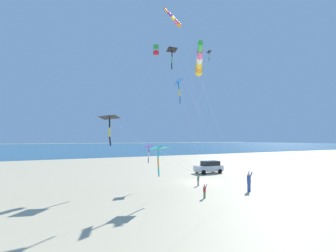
{
  "coord_description": "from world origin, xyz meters",
  "views": [
    {
      "loc": [
        -26.12,
        18.41,
        5.25
      ],
      "look_at": [
        -1.17,
        4.92,
        6.69
      ],
      "focal_mm": 27.35,
      "sensor_mm": 36.0,
      "label": 1
    }
  ],
  "objects_px": {
    "person_child_grey_jacket": "(205,191)",
    "kite_delta_black_fish_shape": "(109,118)",
    "person_child_green_jacket": "(198,180)",
    "kite_box_long_streamer_right": "(156,50)",
    "kite_delta_long_streamer_left": "(172,50)",
    "kite_delta_striped_overhead": "(159,148)",
    "kite_windsock_checkered_midright": "(175,20)",
    "kite_delta_magenta_far_left": "(178,82)",
    "person_adult_flyer": "(249,181)",
    "kite_delta_rainbow_low_near": "(209,53)",
    "parked_car": "(209,167)",
    "kite_windsock_green_low_center": "(199,66)",
    "kite_delta_teal_far_right": "(149,146)",
    "cooler_box": "(201,169)"
  },
  "relations": [
    {
      "from": "person_child_grey_jacket",
      "to": "kite_delta_black_fish_shape",
      "type": "distance_m",
      "value": 12.16
    },
    {
      "from": "person_child_green_jacket",
      "to": "kite_box_long_streamer_right",
      "type": "distance_m",
      "value": 21.93
    },
    {
      "from": "kite_delta_long_streamer_left",
      "to": "kite_box_long_streamer_right",
      "type": "xyz_separation_m",
      "value": [
        11.13,
        -3.43,
        4.05
      ]
    },
    {
      "from": "kite_delta_striped_overhead",
      "to": "kite_windsock_checkered_midright",
      "type": "xyz_separation_m",
      "value": [
        7.81,
        -6.09,
        15.79
      ]
    },
    {
      "from": "kite_delta_magenta_far_left",
      "to": "kite_delta_striped_overhead",
      "type": "bearing_deg",
      "value": 131.55
    },
    {
      "from": "person_adult_flyer",
      "to": "kite_delta_rainbow_low_near",
      "type": "relative_size",
      "value": 0.11
    },
    {
      "from": "parked_car",
      "to": "kite_windsock_green_low_center",
      "type": "distance_m",
      "value": 26.5
    },
    {
      "from": "kite_delta_teal_far_right",
      "to": "kite_windsock_green_low_center",
      "type": "xyz_separation_m",
      "value": [
        -13.07,
        2.65,
        5.11
      ]
    },
    {
      "from": "kite_delta_teal_far_right",
      "to": "person_child_grey_jacket",
      "type": "bearing_deg",
      "value": -159.84
    },
    {
      "from": "cooler_box",
      "to": "kite_windsock_green_low_center",
      "type": "relative_size",
      "value": 0.05
    },
    {
      "from": "cooler_box",
      "to": "person_child_grey_jacket",
      "type": "relative_size",
      "value": 0.52
    },
    {
      "from": "person_adult_flyer",
      "to": "person_child_green_jacket",
      "type": "bearing_deg",
      "value": 28.27
    },
    {
      "from": "kite_delta_magenta_far_left",
      "to": "kite_delta_teal_far_right",
      "type": "bearing_deg",
      "value": 47.64
    },
    {
      "from": "kite_delta_teal_far_right",
      "to": "kite_delta_striped_overhead",
      "type": "bearing_deg",
      "value": 163.94
    },
    {
      "from": "person_child_green_jacket",
      "to": "kite_windsock_checkered_midright",
      "type": "bearing_deg",
      "value": 16.22
    },
    {
      "from": "person_adult_flyer",
      "to": "kite_windsock_green_low_center",
      "type": "height_order",
      "value": "kite_windsock_green_low_center"
    },
    {
      "from": "kite_delta_teal_far_right",
      "to": "kite_windsock_green_low_center",
      "type": "bearing_deg",
      "value": 168.56
    },
    {
      "from": "kite_windsock_green_low_center",
      "to": "kite_windsock_checkered_midright",
      "type": "bearing_deg",
      "value": -25.05
    },
    {
      "from": "kite_delta_rainbow_low_near",
      "to": "kite_delta_teal_far_right",
      "type": "height_order",
      "value": "kite_delta_rainbow_low_near"
    },
    {
      "from": "kite_delta_long_streamer_left",
      "to": "kite_delta_teal_far_right",
      "type": "height_order",
      "value": "kite_delta_long_streamer_left"
    },
    {
      "from": "kite_delta_striped_overhead",
      "to": "kite_delta_teal_far_right",
      "type": "relative_size",
      "value": 0.84
    },
    {
      "from": "person_child_grey_jacket",
      "to": "kite_windsock_checkered_midright",
      "type": "height_order",
      "value": "kite_windsock_checkered_midright"
    },
    {
      "from": "person_adult_flyer",
      "to": "person_child_grey_jacket",
      "type": "xyz_separation_m",
      "value": [
        -0.28,
        5.7,
        -0.41
      ]
    },
    {
      "from": "kite_delta_rainbow_low_near",
      "to": "person_child_green_jacket",
      "type": "bearing_deg",
      "value": 130.3
    },
    {
      "from": "kite_delta_magenta_far_left",
      "to": "kite_delta_teal_far_right",
      "type": "distance_m",
      "value": 7.55
    },
    {
      "from": "person_child_grey_jacket",
      "to": "kite_windsock_green_low_center",
      "type": "bearing_deg",
      "value": 141.7
    },
    {
      "from": "parked_car",
      "to": "person_child_grey_jacket",
      "type": "relative_size",
      "value": 3.66
    },
    {
      "from": "kite_delta_rainbow_low_near",
      "to": "kite_delta_long_streamer_left",
      "type": "relative_size",
      "value": 1.13
    },
    {
      "from": "kite_windsock_checkered_midright",
      "to": "kite_delta_magenta_far_left",
      "type": "bearing_deg",
      "value": 153.93
    },
    {
      "from": "kite_box_long_streamer_right",
      "to": "kite_delta_black_fish_shape",
      "type": "bearing_deg",
      "value": 133.2
    },
    {
      "from": "parked_car",
      "to": "kite_windsock_checkered_midright",
      "type": "distance_m",
      "value": 21.57
    },
    {
      "from": "person_child_grey_jacket",
      "to": "kite_box_long_streamer_right",
      "type": "distance_m",
      "value": 25.36
    },
    {
      "from": "parked_car",
      "to": "person_child_grey_jacket",
      "type": "bearing_deg",
      "value": 141.15
    },
    {
      "from": "parked_car",
      "to": "person_child_grey_jacket",
      "type": "height_order",
      "value": "parked_car"
    },
    {
      "from": "cooler_box",
      "to": "kite_windsock_checkered_midright",
      "type": "xyz_separation_m",
      "value": [
        -7.5,
        9.38,
        20.04
      ]
    },
    {
      "from": "cooler_box",
      "to": "kite_delta_rainbow_low_near",
      "type": "relative_size",
      "value": 0.04
    },
    {
      "from": "person_child_grey_jacket",
      "to": "kite_windsock_green_low_center",
      "type": "distance_m",
      "value": 12.11
    },
    {
      "from": "kite_delta_black_fish_shape",
      "to": "kite_windsock_green_low_center",
      "type": "relative_size",
      "value": 0.85
    },
    {
      "from": "person_adult_flyer",
      "to": "kite_box_long_streamer_right",
      "type": "height_order",
      "value": "kite_box_long_streamer_right"
    },
    {
      "from": "kite_box_long_streamer_right",
      "to": "kite_delta_striped_overhead",
      "type": "xyz_separation_m",
      "value": [
        -16.03,
        7.46,
        -14.74
      ]
    },
    {
      "from": "kite_delta_rainbow_low_near",
      "to": "kite_delta_long_streamer_left",
      "type": "bearing_deg",
      "value": 113.5
    },
    {
      "from": "parked_car",
      "to": "kite_delta_teal_far_right",
      "type": "relative_size",
      "value": 0.42
    },
    {
      "from": "kite_windsock_checkered_midright",
      "to": "kite_windsock_green_low_center",
      "type": "distance_m",
      "value": 19.87
    },
    {
      "from": "parked_car",
      "to": "kite_delta_teal_far_right",
      "type": "bearing_deg",
      "value": 116.53
    },
    {
      "from": "kite_delta_magenta_far_left",
      "to": "kite_delta_rainbow_low_near",
      "type": "distance_m",
      "value": 10.73
    },
    {
      "from": "person_child_green_jacket",
      "to": "kite_windsock_green_low_center",
      "type": "bearing_deg",
      "value": 145.27
    },
    {
      "from": "kite_windsock_green_low_center",
      "to": "kite_delta_black_fish_shape",
      "type": "bearing_deg",
      "value": 5.59
    },
    {
      "from": "kite_delta_long_streamer_left",
      "to": "kite_windsock_green_low_center",
      "type": "relative_size",
      "value": 1.22
    },
    {
      "from": "person_child_grey_jacket",
      "to": "kite_delta_black_fish_shape",
      "type": "bearing_deg",
      "value": 39.97
    },
    {
      "from": "kite_delta_striped_overhead",
      "to": "kite_delta_long_streamer_left",
      "type": "bearing_deg",
      "value": -39.45
    }
  ]
}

